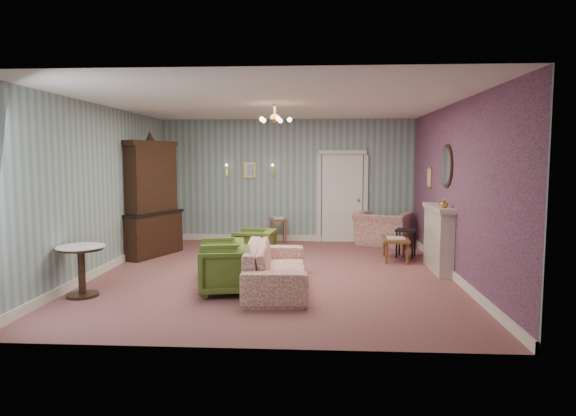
# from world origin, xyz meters

# --- Properties ---
(floor) EXTENTS (7.00, 7.00, 0.00)m
(floor) POSITION_xyz_m (0.00, 0.00, 0.00)
(floor) COLOR #905654
(floor) RESTS_ON ground
(ceiling) EXTENTS (7.00, 7.00, 0.00)m
(ceiling) POSITION_xyz_m (0.00, 0.00, 2.90)
(ceiling) COLOR white
(ceiling) RESTS_ON ground
(wall_back) EXTENTS (6.00, 0.00, 6.00)m
(wall_back) POSITION_xyz_m (0.00, 3.50, 1.45)
(wall_back) COLOR gray
(wall_back) RESTS_ON ground
(wall_front) EXTENTS (6.00, 0.00, 6.00)m
(wall_front) POSITION_xyz_m (0.00, -3.50, 1.45)
(wall_front) COLOR gray
(wall_front) RESTS_ON ground
(wall_left) EXTENTS (0.00, 7.00, 7.00)m
(wall_left) POSITION_xyz_m (-3.00, 0.00, 1.45)
(wall_left) COLOR gray
(wall_left) RESTS_ON ground
(wall_right) EXTENTS (0.00, 7.00, 7.00)m
(wall_right) POSITION_xyz_m (3.00, 0.00, 1.45)
(wall_right) COLOR gray
(wall_right) RESTS_ON ground
(wall_right_floral) EXTENTS (0.00, 7.00, 7.00)m
(wall_right_floral) POSITION_xyz_m (2.98, 0.00, 1.45)
(wall_right_floral) COLOR #B75B72
(wall_right_floral) RESTS_ON ground
(door) EXTENTS (1.12, 0.12, 2.16)m
(door) POSITION_xyz_m (1.30, 3.46, 1.08)
(door) COLOR white
(door) RESTS_ON floor
(olive_chair_a) EXTENTS (0.82, 0.86, 0.76)m
(olive_chair_a) POSITION_xyz_m (-0.63, -1.36, 0.38)
(olive_chair_a) COLOR #506924
(olive_chair_a) RESTS_ON floor
(olive_chair_b) EXTENTS (0.77, 0.80, 0.72)m
(olive_chair_b) POSITION_xyz_m (-0.84, -0.45, 0.36)
(olive_chair_b) COLOR #506924
(olive_chair_b) RESTS_ON floor
(olive_chair_c) EXTENTS (0.74, 0.78, 0.73)m
(olive_chair_c) POSITION_xyz_m (-0.45, 0.75, 0.37)
(olive_chair_c) COLOR #506924
(olive_chair_c) RESTS_ON floor
(sofa_chintz) EXTENTS (0.82, 2.35, 0.90)m
(sofa_chintz) POSITION_xyz_m (0.10, -0.99, 0.45)
(sofa_chintz) COLOR #A24142
(sofa_chintz) RESTS_ON floor
(wingback_chair) EXTENTS (1.37, 1.16, 1.02)m
(wingback_chair) POSITION_xyz_m (2.21, 2.97, 0.51)
(wingback_chair) COLOR #A24142
(wingback_chair) RESTS_ON floor
(dresser) EXTENTS (1.02, 1.57, 2.47)m
(dresser) POSITION_xyz_m (-2.65, 1.46, 1.24)
(dresser) COLOR black
(dresser) RESTS_ON floor
(fireplace) EXTENTS (0.30, 1.40, 1.16)m
(fireplace) POSITION_xyz_m (2.86, 0.40, 0.58)
(fireplace) COLOR beige
(fireplace) RESTS_ON floor
(mantel_vase) EXTENTS (0.15, 0.15, 0.15)m
(mantel_vase) POSITION_xyz_m (2.84, 0.00, 1.23)
(mantel_vase) COLOR gold
(mantel_vase) RESTS_ON fireplace
(oval_mirror) EXTENTS (0.04, 0.76, 0.84)m
(oval_mirror) POSITION_xyz_m (2.96, 0.40, 1.85)
(oval_mirror) COLOR white
(oval_mirror) RESTS_ON wall_right
(framed_print) EXTENTS (0.04, 0.34, 0.42)m
(framed_print) POSITION_xyz_m (2.97, 1.75, 1.60)
(framed_print) COLOR gold
(framed_print) RESTS_ON wall_right
(coffee_table) EXTENTS (0.54, 0.91, 0.45)m
(coffee_table) POSITION_xyz_m (2.24, 1.26, 0.22)
(coffee_table) COLOR brown
(coffee_table) RESTS_ON floor
(side_table_black) EXTENTS (0.49, 0.49, 0.58)m
(side_table_black) POSITION_xyz_m (2.49, 1.56, 0.29)
(side_table_black) COLOR black
(side_table_black) RESTS_ON floor
(pedestal_table) EXTENTS (0.69, 0.69, 0.74)m
(pedestal_table) POSITION_xyz_m (-2.65, -1.64, 0.37)
(pedestal_table) COLOR black
(pedestal_table) RESTS_ON floor
(nesting_table) EXTENTS (0.48, 0.56, 0.64)m
(nesting_table) POSITION_xyz_m (-0.19, 3.02, 0.32)
(nesting_table) COLOR brown
(nesting_table) RESTS_ON floor
(gilt_mirror_back) EXTENTS (0.28, 0.06, 0.36)m
(gilt_mirror_back) POSITION_xyz_m (-0.90, 3.46, 1.70)
(gilt_mirror_back) COLOR gold
(gilt_mirror_back) RESTS_ON wall_back
(sconce_left) EXTENTS (0.16, 0.12, 0.30)m
(sconce_left) POSITION_xyz_m (-1.45, 3.44, 1.70)
(sconce_left) COLOR gold
(sconce_left) RESTS_ON wall_back
(sconce_right) EXTENTS (0.16, 0.12, 0.30)m
(sconce_right) POSITION_xyz_m (-0.35, 3.44, 1.70)
(sconce_right) COLOR gold
(sconce_right) RESTS_ON wall_back
(chandelier) EXTENTS (0.56, 0.56, 0.36)m
(chandelier) POSITION_xyz_m (0.00, 0.00, 2.63)
(chandelier) COLOR gold
(chandelier) RESTS_ON ceiling
(burgundy_cushion) EXTENTS (0.41, 0.28, 0.39)m
(burgundy_cushion) POSITION_xyz_m (2.16, 2.82, 0.48)
(burgundy_cushion) COLOR maroon
(burgundy_cushion) RESTS_ON wingback_chair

